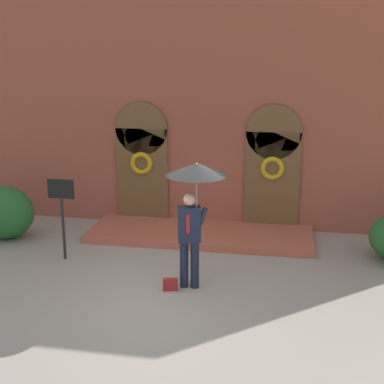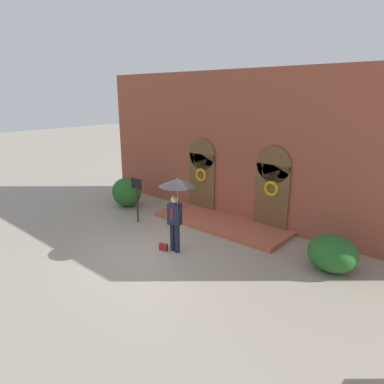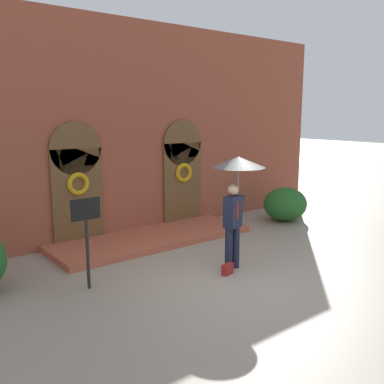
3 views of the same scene
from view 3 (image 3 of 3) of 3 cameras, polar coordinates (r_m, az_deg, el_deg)
name	(u,v)px [view 3 (image 3 of 3)]	position (r m, az deg, el deg)	size (l,w,h in m)	color
ground_plane	(235,276)	(8.83, 5.80, -11.07)	(80.00, 80.00, 0.00)	gray
building_facade	(128,134)	(11.57, -8.47, 7.60)	(14.00, 2.30, 5.60)	brown
person_with_umbrella	(237,179)	(8.81, 6.01, 1.80)	(1.10, 1.10, 2.36)	#191E33
handbag	(227,269)	(8.85, 4.75, -10.22)	(0.28, 0.12, 0.22)	maroon
sign_post	(86,228)	(8.07, -13.90, -4.71)	(0.56, 0.06, 1.72)	black
shrub_right	(285,204)	(13.33, 12.31, -1.58)	(1.37, 1.25, 1.02)	#235B23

